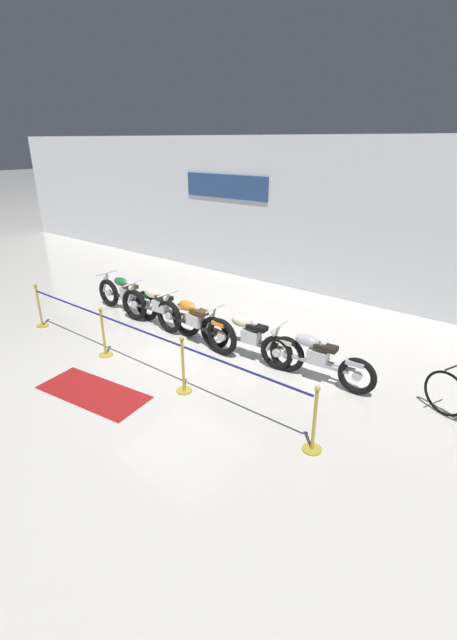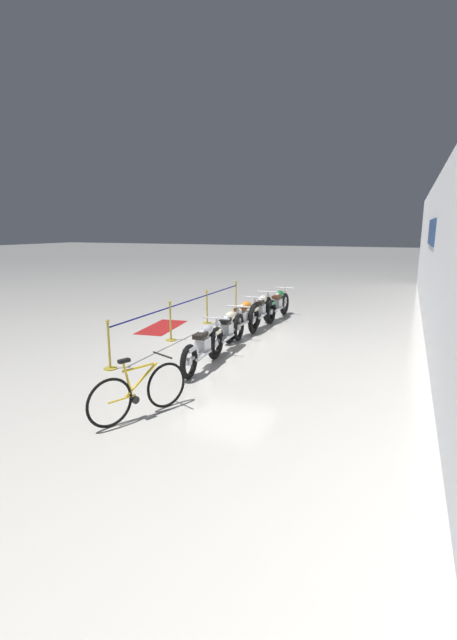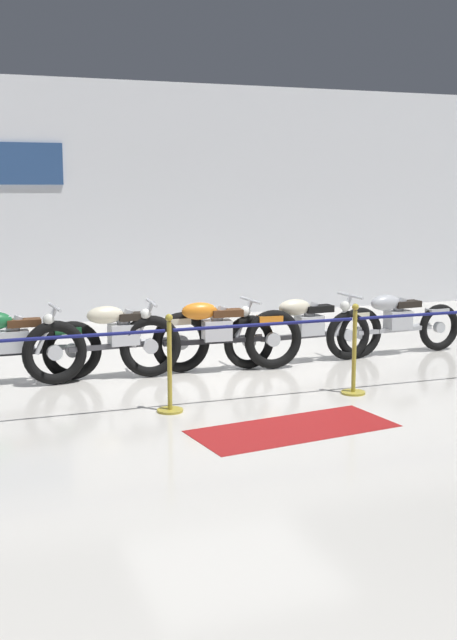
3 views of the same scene
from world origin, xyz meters
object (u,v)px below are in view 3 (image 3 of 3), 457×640
object	(u,v)px
motorcycle_orange_2	(213,336)
stanchion_far_left	(159,348)
motorcycle_silver_4	(394,323)
motorcycle_cream_3	(305,330)
stanchion_mid_right	(354,363)
stanchion_mid_left	(170,379)
motorcycle_cream_1	(119,341)
floor_banner	(293,428)
motorcycle_green_0	(9,347)

from	to	relation	value
motorcycle_orange_2	stanchion_far_left	bearing A→B (deg)	-125.82
motorcycle_silver_4	stanchion_far_left	bearing A→B (deg)	-156.09
motorcycle_cream_3	motorcycle_silver_4	size ratio (longest dim) A/B	1.07
motorcycle_orange_2	stanchion_mid_right	distance (m)	1.97
motorcycle_cream_3	stanchion_mid_left	xyz separation A→B (m)	(-2.38, -1.68, -0.10)
motorcycle_cream_1	floor_banner	xyz separation A→B (m)	(1.15, -2.69, -0.48)
stanchion_far_left	floor_banner	world-z (taller)	stanchion_far_left
motorcycle_cream_1	floor_banner	bearing A→B (deg)	-66.87
floor_banner	motorcycle_silver_4	bearing A→B (deg)	36.89
motorcycle_green_0	motorcycle_silver_4	xyz separation A→B (m)	(5.30, -0.08, -0.01)
motorcycle_green_0	motorcycle_cream_1	bearing A→B (deg)	-5.97
motorcycle_cream_3	motorcycle_silver_4	bearing A→B (deg)	2.28
motorcycle_cream_3	stanchion_far_left	distance (m)	3.02
motorcycle_orange_2	motorcycle_cream_3	distance (m)	1.37
motorcycle_green_0	stanchion_far_left	size ratio (longest dim) A/B	0.31
stanchion_mid_right	floor_banner	bearing A→B (deg)	-140.41
motorcycle_orange_2	stanchion_mid_left	bearing A→B (deg)	-123.00
motorcycle_green_0	stanchion_far_left	world-z (taller)	stanchion_far_left
motorcycle_cream_1	stanchion_far_left	world-z (taller)	stanchion_far_left
motorcycle_silver_4	stanchion_mid_left	world-z (taller)	stanchion_mid_left
stanchion_mid_right	floor_banner	xyz separation A→B (m)	(-1.22, -1.01, -0.35)
stanchion_mid_left	motorcycle_green_0	bearing A→B (deg)	129.41
motorcycle_green_0	motorcycle_silver_4	distance (m)	5.30
stanchion_far_left	motorcycle_cream_3	bearing A→B (deg)	33.96
motorcycle_cream_1	stanchion_mid_right	size ratio (longest dim) A/B	2.29
motorcycle_cream_3	motorcycle_green_0	bearing A→B (deg)	177.97
motorcycle_cream_1	motorcycle_orange_2	size ratio (longest dim) A/B	1.00
motorcycle_cream_1	stanchion_mid_left	xyz separation A→B (m)	(0.17, -1.68, -0.12)
motorcycle_orange_2	floor_banner	xyz separation A→B (m)	(-0.04, -2.58, -0.48)
motorcycle_silver_4	stanchion_mid_right	xyz separation A→B (m)	(-1.60, -1.74, -0.10)
stanchion_mid_right	motorcycle_green_0	bearing A→B (deg)	153.82
floor_banner	motorcycle_green_0	bearing A→B (deg)	123.81
motorcycle_orange_2	motorcycle_silver_4	world-z (taller)	motorcycle_orange_2
motorcycle_green_0	motorcycle_cream_1	xyz separation A→B (m)	(1.32, -0.14, 0.02)
motorcycle_orange_2	motorcycle_green_0	bearing A→B (deg)	174.24
motorcycle_cream_3	floor_banner	bearing A→B (deg)	-117.54
stanchion_far_left	stanchion_mid_left	bearing A→B (deg)	-0.00
stanchion_far_left	motorcycle_cream_1	bearing A→B (deg)	92.03
stanchion_far_left	stanchion_mid_right	bearing A→B (deg)	-0.00
motorcycle_silver_4	stanchion_mid_left	bearing A→B (deg)	-155.47
motorcycle_silver_4	stanchion_mid_left	distance (m)	4.18
motorcycle_green_0	motorcycle_silver_4	bearing A→B (deg)	-0.87
stanchion_mid_left	stanchion_mid_right	size ratio (longest dim) A/B	1.00
stanchion_far_left	stanchion_mid_left	size ratio (longest dim) A/B	6.83
stanchion_mid_right	floor_banner	size ratio (longest dim) A/B	0.52
motorcycle_green_0	stanchion_mid_left	size ratio (longest dim) A/B	2.12
motorcycle_cream_3	stanchion_far_left	bearing A→B (deg)	-146.04
stanchion_mid_left	motorcycle_orange_2	bearing A→B (deg)	57.00
motorcycle_cream_1	motorcycle_cream_3	distance (m)	2.55
stanchion_far_left	stanchion_mid_left	distance (m)	0.36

